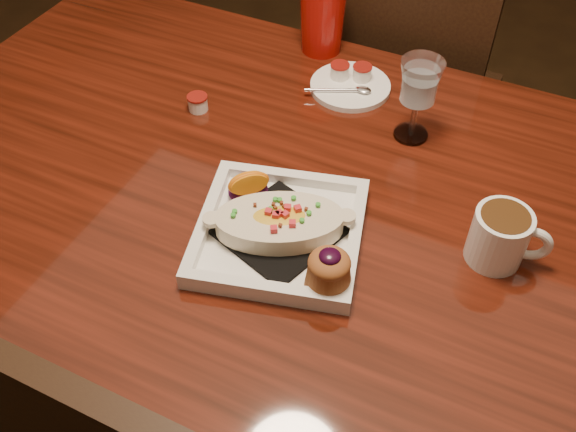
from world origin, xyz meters
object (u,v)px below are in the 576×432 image
at_px(table, 295,227).
at_px(plate, 285,232).
at_px(coffee_mug, 501,235).
at_px(red_tumbler, 322,14).
at_px(goblet, 419,86).
at_px(saucer, 349,83).
at_px(chair_far, 400,99).

bearing_deg(table, plate, -72.19).
relative_size(table, coffee_mug, 12.66).
relative_size(table, red_tumbler, 9.40).
bearing_deg(plate, goblet, 59.50).
bearing_deg(coffee_mug, plate, -168.16).
height_order(table, goblet, goblet).
bearing_deg(saucer, goblet, -29.29).
distance_m(table, saucer, 0.32).
bearing_deg(plate, red_tumbler, 93.03).
distance_m(table, chair_far, 0.65).
distance_m(table, goblet, 0.32).
distance_m(coffee_mug, saucer, 0.47).
distance_m(plate, coffee_mug, 0.32).
relative_size(saucer, red_tumbler, 0.98).
bearing_deg(goblet, red_tumbler, 143.83).
bearing_deg(chair_far, red_tumbler, 60.93).
distance_m(coffee_mug, red_tumbler, 0.61).
distance_m(goblet, saucer, 0.20).
bearing_deg(saucer, red_tumbler, 135.54).
bearing_deg(chair_far, goblet, 107.30).
height_order(goblet, saucer, goblet).
distance_m(chair_far, goblet, 0.56).
bearing_deg(coffee_mug, goblet, 124.01).
relative_size(plate, goblet, 1.96).
bearing_deg(table, goblet, 58.37).
height_order(chair_far, plate, chair_far).
bearing_deg(table, saucer, 94.48).
xyz_separation_m(plate, saucer, (-0.06, 0.41, -0.02)).
bearing_deg(plate, table, 93.12).
xyz_separation_m(chair_far, saucer, (-0.02, -0.33, 0.25)).
height_order(goblet, red_tumbler, red_tumbler).
xyz_separation_m(chair_far, red_tumbler, (-0.13, -0.23, 0.32)).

